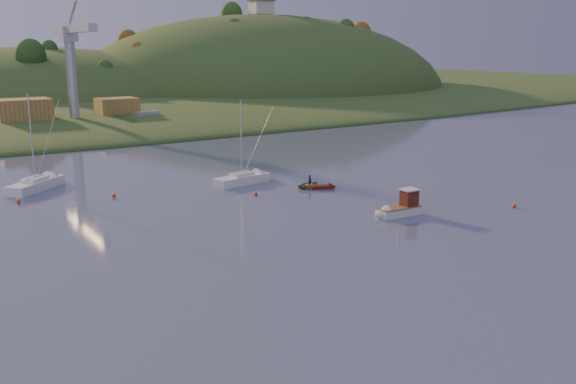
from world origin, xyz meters
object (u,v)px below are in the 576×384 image
fishing_boat (396,209)px  sailboat_near (36,184)px  sailboat_far (242,178)px  red_tender (327,187)px  canoe (310,185)px

fishing_boat → sailboat_near: (-30.78, 35.68, -0.06)m
fishing_boat → sailboat_far: 25.07m
fishing_boat → sailboat_near: 47.12m
fishing_boat → red_tender: (1.88, 15.46, -0.62)m
canoe → red_tender: red_tender is taller
sailboat_near → red_tender: (32.66, -20.22, -0.56)m
sailboat_near → sailboat_far: (24.64, -11.37, -0.06)m
sailboat_far → canoe: bearing=-57.9°
sailboat_near → red_tender: 38.41m
fishing_boat → sailboat_near: sailboat_near is taller
fishing_boat → red_tender: 15.59m
fishing_boat → canoe: (0.37, 17.32, -0.48)m
fishing_boat → sailboat_far: bearing=-73.9°
sailboat_near → sailboat_far: bearing=-66.4°
sailboat_near → red_tender: sailboat_near is taller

